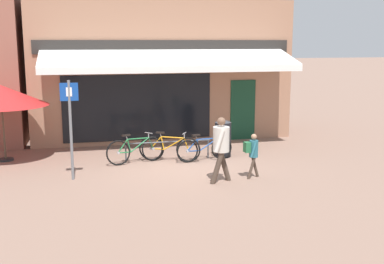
{
  "coord_description": "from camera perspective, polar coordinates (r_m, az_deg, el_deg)",
  "views": [
    {
      "loc": [
        -2.75,
        -12.74,
        3.43
      ],
      "look_at": [
        0.16,
        -0.51,
        1.05
      ],
      "focal_mm": 45.0,
      "sensor_mm": 36.0,
      "label": 1
    }
  ],
  "objects": [
    {
      "name": "ground_plane",
      "position": [
        13.48,
        -1.18,
        -4.02
      ],
      "size": [
        160.0,
        160.0,
        0.0
      ],
      "primitive_type": "plane",
      "color": "#846656"
    },
    {
      "name": "shop_front",
      "position": [
        17.65,
        -3.88,
        7.39
      ],
      "size": [
        8.99,
        4.78,
        4.82
      ],
      "color": "#9E7056",
      "rests_on": "ground_plane"
    },
    {
      "name": "bike_rack_rail",
      "position": [
        14.0,
        -2.9,
        -1.56
      ],
      "size": [
        2.54,
        0.04,
        0.57
      ],
      "color": "#47494F",
      "rests_on": "ground_plane"
    },
    {
      "name": "bicycle_green",
      "position": [
        13.8,
        -6.68,
        -2.11
      ],
      "size": [
        1.75,
        0.71,
        0.87
      ],
      "rotation": [
        -0.11,
        0.0,
        0.27
      ],
      "color": "black",
      "rests_on": "ground_plane"
    },
    {
      "name": "bicycle_orange",
      "position": [
        13.93,
        -2.7,
        -1.92
      ],
      "size": [
        1.71,
        0.8,
        0.86
      ],
      "rotation": [
        -0.08,
        0.0,
        -0.4
      ],
      "color": "black",
      "rests_on": "ground_plane"
    },
    {
      "name": "bicycle_blue",
      "position": [
        13.96,
        1.5,
        -1.99
      ],
      "size": [
        1.73,
        0.52,
        0.8
      ],
      "rotation": [
        -0.04,
        0.0,
        0.16
      ],
      "color": "black",
      "rests_on": "ground_plane"
    },
    {
      "name": "pedestrian_adult",
      "position": [
        11.75,
        3.47,
        -1.35
      ],
      "size": [
        0.6,
        0.62,
        1.64
      ],
      "rotation": [
        0.0,
        0.0,
        -0.08
      ],
      "color": "#47382D",
      "rests_on": "ground_plane"
    },
    {
      "name": "pedestrian_child",
      "position": [
        12.22,
        7.18,
        -2.17
      ],
      "size": [
        0.45,
        0.38,
        1.15
      ],
      "rotation": [
        0.0,
        0.0,
        0.07
      ],
      "color": "#47382D",
      "rests_on": "ground_plane"
    },
    {
      "name": "litter_bin",
      "position": [
        14.47,
        3.69,
        -0.69
      ],
      "size": [
        0.5,
        0.5,
        1.14
      ],
      "color": "black",
      "rests_on": "ground_plane"
    },
    {
      "name": "parking_sign",
      "position": [
        12.21,
        -14.22,
        1.41
      ],
      "size": [
        0.44,
        0.07,
        2.49
      ],
      "color": "slate",
      "rests_on": "ground_plane"
    },
    {
      "name": "cafe_parasol",
      "position": [
        14.75,
        -21.69,
        4.03
      ],
      "size": [
        2.64,
        2.64,
        2.21
      ],
      "color": "#4C3D2D",
      "rests_on": "ground_plane"
    }
  ]
}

